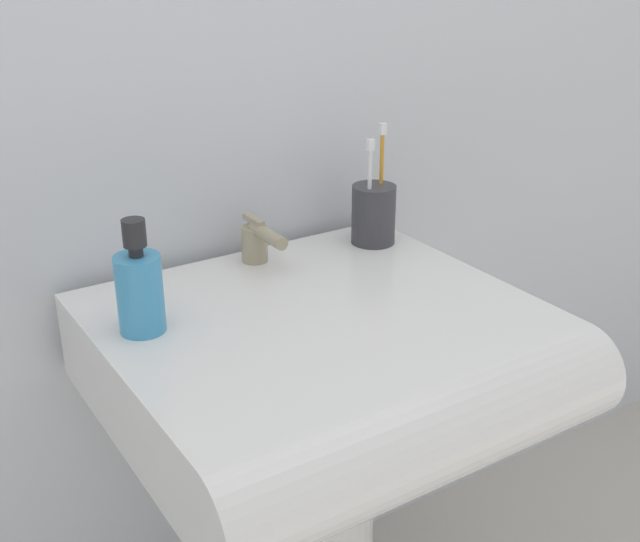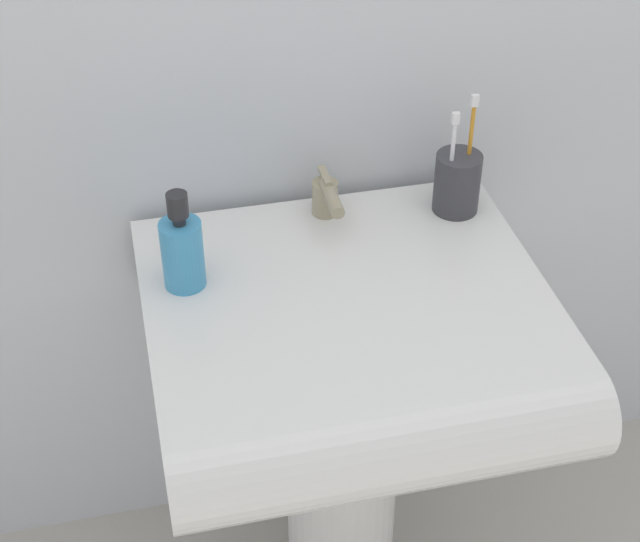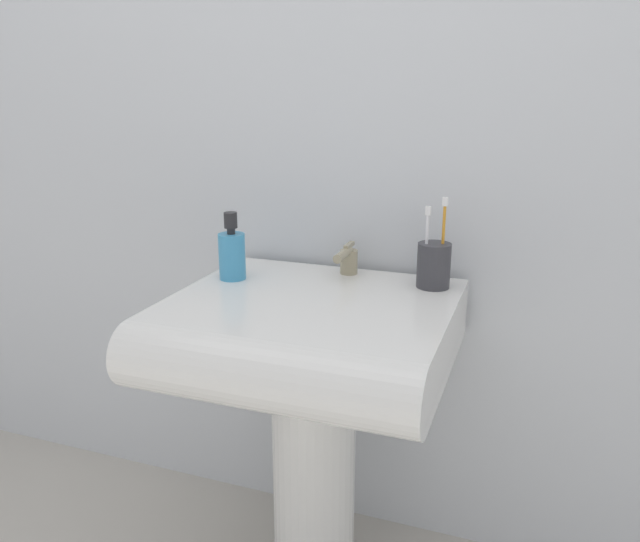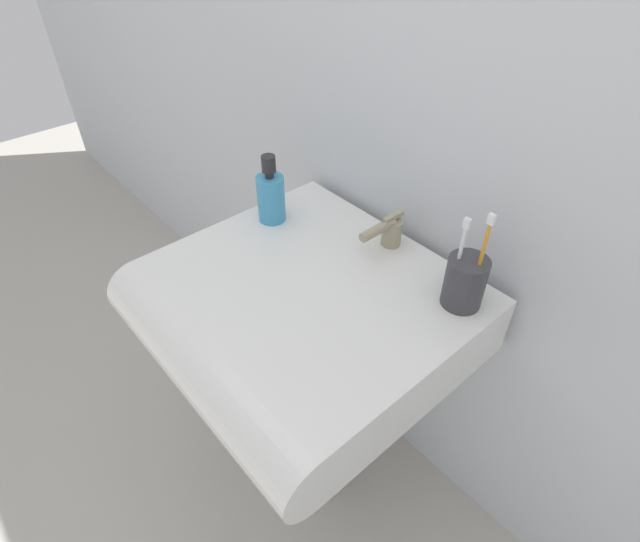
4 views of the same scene
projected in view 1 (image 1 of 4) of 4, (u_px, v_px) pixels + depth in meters
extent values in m
cube|color=white|center=(313.00, 350.00, 1.21)|extent=(0.62, 0.52, 0.14)
cylinder|color=white|center=(422.00, 433.00, 1.01)|extent=(0.62, 0.14, 0.14)
cylinder|color=tan|center=(254.00, 244.00, 1.34)|extent=(0.04, 0.04, 0.06)
cylinder|color=tan|center=(268.00, 235.00, 1.30)|extent=(0.02, 0.09, 0.02)
cube|color=tan|center=(254.00, 220.00, 1.33)|extent=(0.01, 0.06, 0.01)
cylinder|color=#38383D|center=(373.00, 214.00, 1.41)|extent=(0.08, 0.08, 0.10)
cylinder|color=white|center=(369.00, 195.00, 1.38)|extent=(0.01, 0.01, 0.16)
cube|color=white|center=(371.00, 145.00, 1.35)|extent=(0.01, 0.01, 0.02)
cylinder|color=orange|center=(381.00, 184.00, 1.41)|extent=(0.01, 0.01, 0.18)
cube|color=white|center=(383.00, 129.00, 1.37)|extent=(0.01, 0.01, 0.02)
cylinder|color=#3F99CC|center=(140.00, 294.00, 1.10)|extent=(0.06, 0.06, 0.11)
cylinder|color=#262628|center=(136.00, 251.00, 1.07)|extent=(0.02, 0.02, 0.01)
cylinder|color=#262628|center=(134.00, 233.00, 1.06)|extent=(0.03, 0.03, 0.04)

